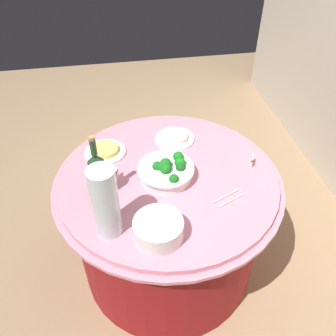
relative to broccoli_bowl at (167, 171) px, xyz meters
name	(u,v)px	position (x,y,z in m)	size (l,w,h in m)	color
ground_plane	(168,261)	(-0.01, 0.01, -0.78)	(6.00, 6.00, 0.00)	#9E7F5B
buffet_table	(168,223)	(-0.01, 0.01, -0.41)	(1.16, 1.16, 0.74)	maroon
broccoli_bowl	(167,171)	(0.00, 0.00, 0.00)	(0.28, 0.28, 0.11)	white
plate_stack	(158,229)	(0.36, -0.10, 0.00)	(0.21, 0.21, 0.09)	white
wine_bottle	(98,174)	(0.07, -0.32, 0.09)	(0.07, 0.07, 0.34)	#224326
decorative_fruit_vase	(106,204)	(0.29, -0.30, 0.12)	(0.11, 0.11, 0.34)	silver
serving_tongs	(230,198)	(0.19, 0.27, -0.04)	(0.10, 0.16, 0.01)	silver
food_plate_noodles	(105,151)	(-0.25, -0.29, -0.03)	(0.22, 0.22, 0.04)	white
food_plate_rice	(175,137)	(-0.30, 0.10, -0.03)	(0.22, 0.22, 0.03)	white
label_placard_front	(116,175)	(-0.03, -0.25, -0.01)	(0.05, 0.02, 0.05)	white
label_placard_mid	(252,160)	(-0.02, 0.45, -0.01)	(0.05, 0.03, 0.05)	white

